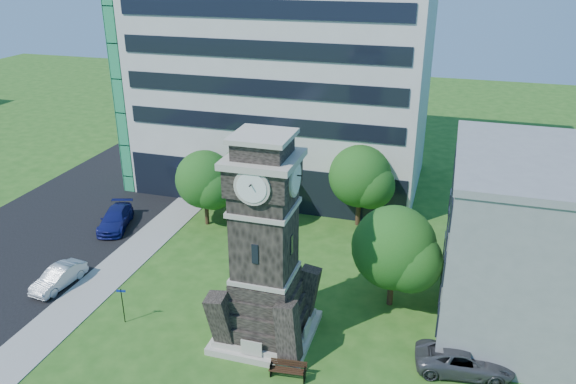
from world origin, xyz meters
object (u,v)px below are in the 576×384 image
(car_street_north, at_px, (115,219))
(street_sign, at_px, (122,302))
(park_bench, at_px, (288,369))
(car_east_lot, at_px, (464,360))
(car_street_mid, at_px, (59,277))
(clock_tower, at_px, (265,256))

(car_street_north, bearing_deg, street_sign, -72.86)
(street_sign, bearing_deg, park_bench, -21.73)
(car_street_north, xyz_separation_m, park_bench, (18.39, -12.72, -0.21))
(car_street_north, distance_m, car_east_lot, 28.82)
(car_east_lot, relative_size, street_sign, 2.18)
(car_east_lot, distance_m, park_bench, 9.34)
(car_street_mid, distance_m, car_east_lot, 25.93)
(car_east_lot, bearing_deg, park_bench, 102.59)
(car_street_mid, xyz_separation_m, car_east_lot, (25.91, -0.82, 0.04))
(car_street_mid, height_order, car_east_lot, car_east_lot)
(clock_tower, bearing_deg, park_bench, -53.46)
(car_street_north, relative_size, park_bench, 2.62)
(clock_tower, relative_size, car_east_lot, 2.39)
(car_street_north, xyz_separation_m, car_east_lot, (27.18, -9.58, -0.02))
(car_street_mid, relative_size, car_street_north, 0.81)
(clock_tower, relative_size, street_sign, 5.21)
(clock_tower, distance_m, car_street_north, 19.38)
(clock_tower, xyz_separation_m, car_east_lot, (11.03, 0.12, -4.57))
(car_street_north, xyz_separation_m, street_sign, (7.60, -11.01, 0.73))
(clock_tower, relative_size, park_bench, 6.33)
(car_street_north, bearing_deg, car_east_lot, -36.90)
(clock_tower, bearing_deg, car_street_north, 149.01)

